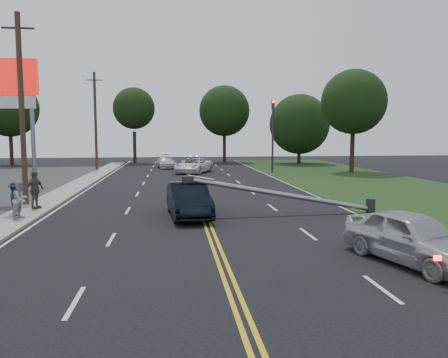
{
  "coord_description": "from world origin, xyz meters",
  "views": [
    {
      "loc": [
        -1.43,
        -11.97,
        3.86
      ],
      "look_at": [
        0.97,
        8.47,
        1.7
      ],
      "focal_mm": 35.0,
      "sensor_mm": 36.0,
      "label": 1
    }
  ],
  "objects": [
    {
      "name": "ground",
      "position": [
        0.0,
        0.0,
        0.0
      ],
      "size": [
        120.0,
        120.0,
        0.0
      ],
      "primitive_type": "plane",
      "color": "black",
      "rests_on": "ground"
    },
    {
      "name": "sidewalk",
      "position": [
        -8.4,
        10.0,
        0.06
      ],
      "size": [
        1.8,
        70.0,
        0.12
      ],
      "primitive_type": "cube",
      "color": "gray",
      "rests_on": "ground"
    },
    {
      "name": "grass_verge",
      "position": [
        13.5,
        10.0,
        0.01
      ],
      "size": [
        12.0,
        80.0,
        0.01
      ],
      "primitive_type": "cube",
      "color": "black",
      "rests_on": "ground"
    },
    {
      "name": "centerline_yellow",
      "position": [
        0.0,
        10.0,
        0.01
      ],
      "size": [
        0.36,
        80.0,
        0.0
      ],
      "primitive_type": "cube",
      "color": "gold",
      "rests_on": "ground"
    },
    {
      "name": "pylon_sign",
      "position": [
        -10.5,
        14.0,
        6.0
      ],
      "size": [
        3.2,
        0.35,
        8.0
      ],
      "color": "gray",
      "rests_on": "ground"
    },
    {
      "name": "traffic_signal",
      "position": [
        8.3,
        30.0,
        4.21
      ],
      "size": [
        0.28,
        0.41,
        7.05
      ],
      "color": "#2D2D30",
      "rests_on": "ground"
    },
    {
      "name": "fallen_streetlight",
      "position": [
        4.19,
        8.0,
        0.92
      ],
      "size": [
        9.36,
        0.44,
        1.91
      ],
      "color": "#2D2D30",
      "rests_on": "ground"
    },
    {
      "name": "utility_pole_mid",
      "position": [
        -9.2,
        12.0,
        5.08
      ],
      "size": [
        1.6,
        0.28,
        10.0
      ],
      "color": "#382619",
      "rests_on": "ground"
    },
    {
      "name": "utility_pole_far",
      "position": [
        -9.2,
        34.0,
        5.08
      ],
      "size": [
        1.6,
        0.28,
        10.0
      ],
      "color": "#382619",
      "rests_on": "ground"
    },
    {
      "name": "tree_5",
      "position": [
        -20.76,
        43.3,
        6.81
      ],
      "size": [
        6.78,
        6.78,
        10.21
      ],
      "color": "black",
      "rests_on": "ground"
    },
    {
      "name": "tree_6",
      "position": [
        -6.34,
        45.9,
        7.04
      ],
      "size": [
        5.38,
        5.38,
        9.75
      ],
      "color": "black",
      "rests_on": "ground"
    },
    {
      "name": "tree_7",
      "position": [
        5.5,
        46.51,
        6.82
      ],
      "size": [
        6.76,
        6.76,
        10.22
      ],
      "color": "black",
      "rests_on": "ground"
    },
    {
      "name": "tree_8",
      "position": [
        14.52,
        41.99,
        4.99
      ],
      "size": [
        7.56,
        7.56,
        8.77
      ],
      "color": "black",
      "rests_on": "ground"
    },
    {
      "name": "tree_9",
      "position": [
        16.24,
        29.49,
        6.91
      ],
      "size": [
        6.34,
        6.34,
        10.1
      ],
      "color": "black",
      "rests_on": "ground"
    },
    {
      "name": "crashed_sedan",
      "position": [
        -0.73,
        8.08,
        0.79
      ],
      "size": [
        2.13,
        4.95,
        1.58
      ],
      "primitive_type": "imported",
      "rotation": [
        0.0,
        0.0,
        0.1
      ],
      "color": "black",
      "rests_on": "ground"
    },
    {
      "name": "waiting_sedan",
      "position": [
        5.62,
        -0.01,
        0.78
      ],
      "size": [
        3.08,
        4.93,
        1.57
      ],
      "primitive_type": "imported",
      "rotation": [
        0.0,
        0.0,
        0.29
      ],
      "color": "#AEB1B6",
      "rests_on": "ground"
    },
    {
      "name": "emergency_a",
      "position": [
        0.58,
        30.48,
        0.74
      ],
      "size": [
        4.32,
        5.86,
        1.48
      ],
      "primitive_type": "imported",
      "rotation": [
        0.0,
        0.0,
        -0.4
      ],
      "color": "white",
      "rests_on": "ground"
    },
    {
      "name": "emergency_b",
      "position": [
        -2.2,
        36.79,
        0.63
      ],
      "size": [
        2.48,
        4.57,
        1.26
      ],
      "primitive_type": "imported",
      "rotation": [
        0.0,
        0.0,
        0.17
      ],
      "color": "silver",
      "rests_on": "ground"
    },
    {
      "name": "bystander_b",
      "position": [
        -8.1,
        7.9,
        0.96
      ],
      "size": [
        0.83,
        0.96,
        1.68
      ],
      "primitive_type": "imported",
      "rotation": [
        0.0,
        0.0,
        1.3
      ],
      "color": "#A5A5AA",
      "rests_on": "sidewalk"
    },
    {
      "name": "bystander_c",
      "position": [
        -8.56,
        8.59,
        0.9
      ],
      "size": [
        0.78,
        1.1,
        1.55
      ],
      "primitive_type": "imported",
      "rotation": [
        0.0,
        0.0,
        1.79
      ],
      "color": "#171F3B",
      "rests_on": "sidewalk"
    },
    {
      "name": "bystander_d",
      "position": [
        -8.27,
        10.46,
        1.07
      ],
      "size": [
        0.92,
        1.21,
        1.91
      ],
      "primitive_type": "imported",
      "rotation": [
        0.0,
        0.0,
        1.11
      ],
      "color": "#5C514A",
      "rests_on": "sidewalk"
    }
  ]
}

